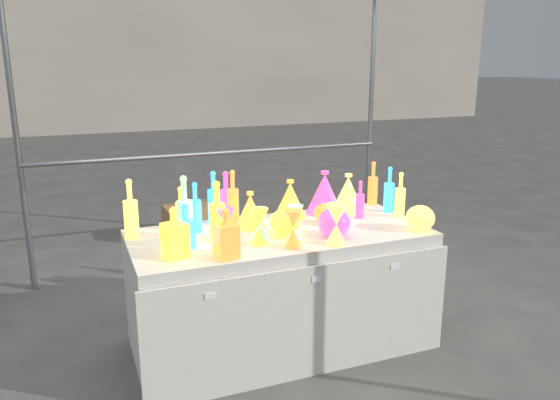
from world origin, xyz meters
name	(u,v)px	position (x,y,z in m)	size (l,w,h in m)	color
ground	(280,343)	(0.00, 0.00, 0.00)	(80.00, 80.00, 0.00)	slate
display_table	(281,289)	(0.00, -0.01, 0.37)	(1.84, 0.83, 0.75)	silver
background_building	(234,17)	(4.00, 14.00, 3.00)	(14.00, 6.00, 6.00)	#BBAF9B
cardboard_box_closed	(190,222)	(-0.08, 2.26, 0.18)	(0.48, 0.35, 0.35)	#AF814F
cardboard_box_flat	(208,224)	(0.19, 2.59, 0.03)	(0.69, 0.49, 0.06)	#AF814F
bottle_0	(181,208)	(-0.54, 0.29, 0.88)	(0.07, 0.07, 0.26)	red
bottle_1	(214,197)	(-0.32, 0.35, 0.92)	(0.08, 0.08, 0.34)	#17832A
bottle_2	(233,196)	(-0.21, 0.30, 0.92)	(0.07, 0.07, 0.34)	#F4A219
bottle_3	(226,196)	(-0.24, 0.34, 0.91)	(0.08, 0.08, 0.33)	blue
bottle_4	(131,209)	(-0.85, 0.21, 0.93)	(0.08, 0.08, 0.36)	#137B74
bottle_5	(185,210)	(-0.58, -0.02, 0.95)	(0.09, 0.09, 0.40)	#CC28B8
bottle_6	(217,212)	(-0.40, -0.04, 0.93)	(0.09, 0.09, 0.36)	red
bottle_7	(195,207)	(-0.47, 0.20, 0.90)	(0.07, 0.07, 0.31)	#17832A
decanter_0	(175,232)	(-0.67, -0.20, 0.89)	(0.11, 0.11, 0.28)	red
decanter_1	(226,233)	(-0.43, -0.31, 0.89)	(0.11, 0.11, 0.27)	#F4A219
decanter_2	(186,226)	(-0.59, -0.06, 0.87)	(0.10, 0.10, 0.25)	#17832A
hourglass_0	(293,229)	(-0.03, -0.28, 0.86)	(0.11, 0.11, 0.21)	#F4A219
hourglass_1	(226,227)	(-0.37, -0.10, 0.85)	(0.10, 0.10, 0.21)	blue
hourglass_2	(336,225)	(0.21, -0.34, 0.87)	(0.12, 0.12, 0.24)	#137B74
hourglass_3	(295,221)	(0.04, -0.13, 0.85)	(0.10, 0.10, 0.19)	#CC28B8
hourglass_4	(259,226)	(-0.19, -0.16, 0.85)	(0.10, 0.10, 0.21)	red
hourglass_5	(260,224)	(-0.16, -0.09, 0.84)	(0.09, 0.09, 0.19)	#17832A
globe_0	(285,224)	(0.00, -0.08, 0.82)	(0.18, 0.18, 0.14)	red
globe_1	(420,220)	(0.81, -0.29, 0.82)	(0.18, 0.18, 0.14)	#137B74
globe_2	(326,215)	(0.33, 0.05, 0.81)	(0.15, 0.15, 0.12)	#F4A219
globe_3	(334,224)	(0.26, -0.21, 0.83)	(0.19, 0.19, 0.15)	blue
lampshade_0	(250,210)	(-0.14, 0.15, 0.86)	(0.19, 0.19, 0.23)	yellow
lampshade_1	(290,198)	(0.18, 0.28, 0.88)	(0.21, 0.21, 0.25)	yellow
lampshade_2	(325,192)	(0.43, 0.28, 0.90)	(0.25, 0.25, 0.29)	blue
lampshade_3	(348,193)	(0.60, 0.25, 0.88)	(0.23, 0.23, 0.27)	#137B74
bottle_8	(389,189)	(0.86, 0.14, 0.91)	(0.07, 0.07, 0.32)	#17832A
bottle_9	(373,183)	(0.86, 0.36, 0.91)	(0.07, 0.07, 0.31)	#F4A219
bottle_10	(360,199)	(0.60, 0.09, 0.88)	(0.06, 0.06, 0.25)	blue
bottle_11	(400,195)	(0.86, 0.01, 0.90)	(0.07, 0.07, 0.30)	#137B74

